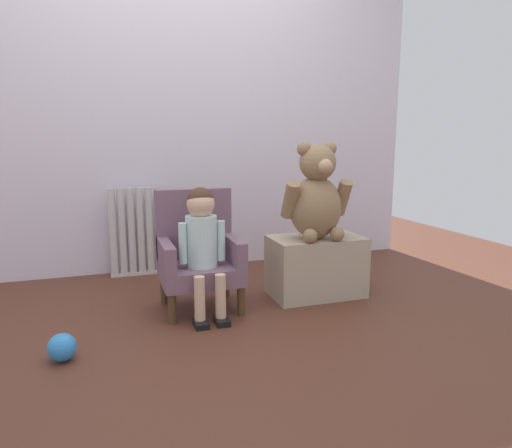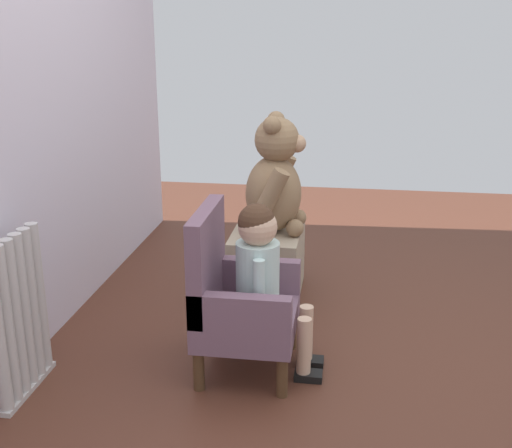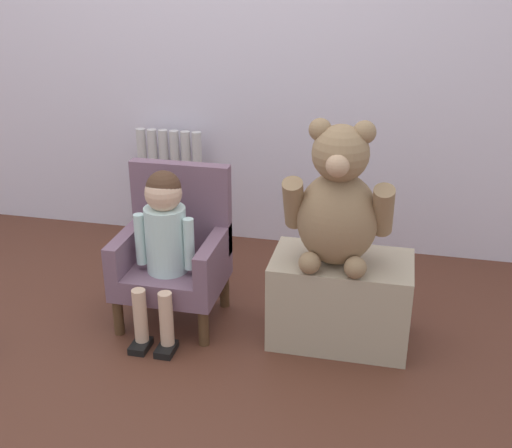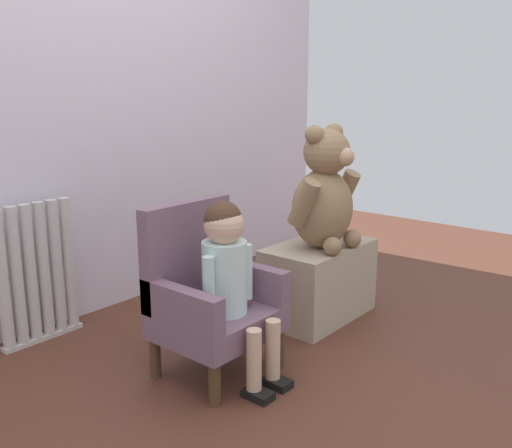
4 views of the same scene
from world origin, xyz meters
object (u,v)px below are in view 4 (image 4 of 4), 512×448
at_px(child_figure, 229,267).
at_px(large_teddy_bear, 324,195).
at_px(child_armchair, 208,296).
at_px(low_bench, 318,281).
at_px(radiator, 37,273).

xyz_separation_m(child_figure, large_teddy_bear, (0.69, 0.04, 0.17)).
height_order(child_armchair, low_bench, child_armchair).
bearing_deg(radiator, low_bench, -38.37).
bearing_deg(child_armchair, child_figure, -90.00).
bearing_deg(child_armchair, large_teddy_bear, -6.15).
xyz_separation_m(radiator, large_teddy_bear, (0.98, -0.83, 0.31)).
xyz_separation_m(radiator, child_figure, (0.29, -0.87, 0.14)).
distance_m(radiator, child_figure, 0.92).
distance_m(child_armchair, low_bench, 0.73).
relative_size(radiator, large_teddy_bear, 1.09).
bearing_deg(child_figure, low_bench, 5.80).
relative_size(radiator, low_bench, 1.11).
height_order(radiator, low_bench, radiator).
xyz_separation_m(radiator, low_bench, (1.00, -0.80, -0.13)).
height_order(child_armchair, child_figure, child_figure).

